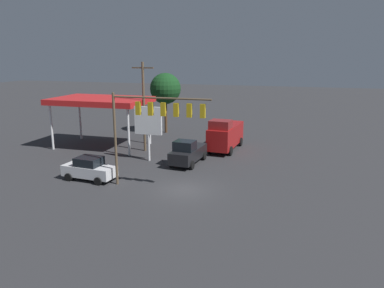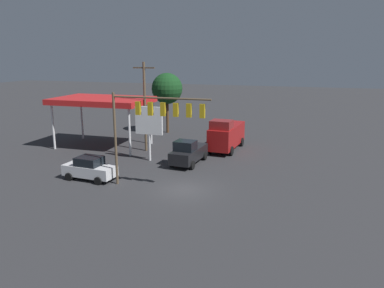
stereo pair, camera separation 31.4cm
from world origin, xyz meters
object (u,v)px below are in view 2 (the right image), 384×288
Objects in this scene: traffic_signal_assembly at (155,116)px; street_tree at (167,89)px; price_sign at (149,122)px; utility_pole at (145,105)px; pickup_parked at (188,153)px; delivery_truck at (226,135)px; sedan_far at (90,168)px.

traffic_signal_assembly is 21.33m from street_tree.
utility_pole is at bearing -60.67° from price_sign.
price_sign is (3.63, -7.07, -1.93)m from traffic_signal_assembly.
delivery_truck is (-2.32, -6.27, 0.58)m from pickup_parked.
sedan_far is at bearing 91.94° from street_tree.
delivery_truck is at bearing -135.24° from price_sign.
utility_pole is at bearing 97.07° from street_tree.
traffic_signal_assembly is 0.83× the size of utility_pole.
street_tree is (1.21, -9.73, 0.81)m from utility_pole.
sedan_far is at bearing -2.99° from traffic_signal_assembly.
pickup_parked is at bearing 149.55° from utility_pole.
traffic_signal_assembly is 1.47× the size of price_sign.
pickup_parked is at bearing -92.71° from traffic_signal_assembly.
utility_pole is 1.77× the size of price_sign.
pickup_parked reaches higher than sedan_far.
utility_pole is 9.28m from delivery_truck.
sedan_far is at bearing 69.96° from price_sign.
pickup_parked is 6.71m from delivery_truck.
utility_pole is 1.20× the size of street_tree.
traffic_signal_assembly is 1.00× the size of street_tree.
pickup_parked is at bearing 118.29° from street_tree.
sedan_far is at bearing -39.47° from pickup_parked.
price_sign is at bearing -105.59° from sedan_far.
utility_pole is 10.96m from sedan_far.
price_sign is 13.68m from street_tree.
price_sign is at bearing -62.80° from traffic_signal_assembly.
price_sign is at bearing -41.08° from delivery_truck.
street_tree reaches higher than sedan_far.
sedan_far is 20.50m from street_tree.
street_tree is (7.10, -13.19, 4.69)m from pickup_parked.
traffic_signal_assembly is 7.74m from sedan_far.
utility_pole is 1.35× the size of delivery_truck.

